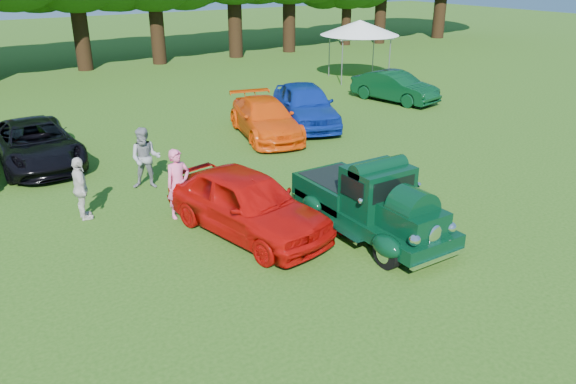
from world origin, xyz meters
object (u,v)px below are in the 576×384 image
red_convertible (247,203)px  back_car_black (35,143)px  back_car_blue (305,105)px  hero_pickup (370,204)px  back_car_green (395,87)px  spectator_pink (178,184)px  spectator_white (81,189)px  back_car_orange (265,118)px  canopy_tent (360,28)px  spectator_grey (146,158)px

red_convertible → back_car_black: (-3.15, 7.63, -0.08)m
red_convertible → back_car_blue: bearing=35.2°
hero_pickup → back_car_blue: hero_pickup is taller
back_car_green → spectator_pink: bearing=-165.6°
spectator_pink → spectator_white: 2.32m
red_convertible → spectator_white: 4.09m
red_convertible → back_car_orange: size_ratio=0.98×
back_car_blue → spectator_pink: 8.95m
back_car_black → back_car_blue: (9.46, -0.75, 0.12)m
spectator_white → canopy_tent: (16.64, 9.96, 1.86)m
red_convertible → spectator_white: (-2.97, 2.80, 0.04)m
hero_pickup → back_car_orange: (1.93, 7.95, -0.08)m
spectator_grey → spectator_white: bearing=-122.4°
back_car_black → spectator_white: bearing=-88.7°
back_car_black → spectator_white: spectator_white is taller
back_car_blue → spectator_white: (-9.28, -4.08, -0.01)m
hero_pickup → canopy_tent: bearing=51.6°
spectator_grey → canopy_tent: bearing=59.4°
back_car_blue → spectator_pink: size_ratio=2.69×
back_car_black → spectator_grey: bearing=-60.4°
hero_pickup → back_car_orange: size_ratio=0.96×
back_car_orange → spectator_white: bearing=-139.6°
red_convertible → back_car_blue: back_car_blue is taller
hero_pickup → back_car_green: hero_pickup is taller
hero_pickup → back_car_blue: 9.29m
canopy_tent → red_convertible: bearing=-137.0°
back_car_black → spectator_pink: bearing=-70.7°
spectator_grey → spectator_white: size_ratio=1.09×
red_convertible → back_car_orange: red_convertible is taller
back_car_blue → hero_pickup: bearing=-95.1°
back_car_orange → back_car_green: 7.74m
red_convertible → spectator_grey: size_ratio=2.56×
back_car_black → red_convertible: bearing=-68.4°
spectator_white → back_car_orange: bearing=-60.7°
spectator_pink → spectator_grey: bearing=83.2°
back_car_blue → canopy_tent: bearing=58.6°
back_car_blue → back_car_black: bearing=-164.5°
spectator_pink → spectator_white: spectator_pink is taller
back_car_orange → back_car_green: (7.59, 1.55, 0.01)m
hero_pickup → spectator_pink: bearing=136.1°
hero_pickup → spectator_grey: (-3.32, 5.45, 0.13)m
spectator_grey → back_car_blue: bearing=50.5°
back_car_black → spectator_white: 4.84m
spectator_white → red_convertible: bearing=-130.5°
canopy_tent → hero_pickup: bearing=-128.4°
back_car_orange → canopy_tent: canopy_tent is taller
back_car_green → canopy_tent: bearing=57.4°
canopy_tent → back_car_green: bearing=-110.7°
red_convertible → canopy_tent: canopy_tent is taller
red_convertible → canopy_tent: size_ratio=0.83×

